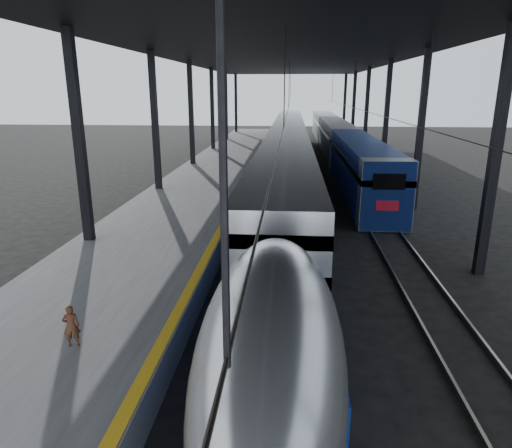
# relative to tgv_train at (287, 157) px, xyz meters

# --- Properties ---
(ground) EXTENTS (160.00, 160.00, 0.00)m
(ground) POSITION_rel_tgv_train_xyz_m (-2.00, -23.01, -1.88)
(ground) COLOR black
(ground) RESTS_ON ground
(platform) EXTENTS (6.00, 80.00, 1.00)m
(platform) POSITION_rel_tgv_train_xyz_m (-5.50, -3.01, -1.38)
(platform) COLOR #4C4C4F
(platform) RESTS_ON ground
(yellow_strip) EXTENTS (0.30, 80.00, 0.01)m
(yellow_strip) POSITION_rel_tgv_train_xyz_m (-2.70, -3.01, -0.88)
(yellow_strip) COLOR gold
(yellow_strip) RESTS_ON platform
(rails) EXTENTS (6.52, 80.00, 0.16)m
(rails) POSITION_rel_tgv_train_xyz_m (2.50, -3.01, -1.80)
(rails) COLOR slate
(rails) RESTS_ON ground
(canopy) EXTENTS (18.00, 75.00, 9.47)m
(canopy) POSITION_rel_tgv_train_xyz_m (-0.10, -3.01, 7.23)
(canopy) COLOR black
(canopy) RESTS_ON ground
(tgv_train) EXTENTS (2.81, 65.20, 4.03)m
(tgv_train) POSITION_rel_tgv_train_xyz_m (0.00, 0.00, 0.00)
(tgv_train) COLOR silver
(tgv_train) RESTS_ON ground
(second_train) EXTENTS (2.60, 56.05, 3.58)m
(second_train) POSITION_rel_tgv_train_xyz_m (5.00, 14.22, -0.07)
(second_train) COLOR navy
(second_train) RESTS_ON ground
(child) EXTENTS (0.44, 0.36, 1.03)m
(child) POSITION_rel_tgv_train_xyz_m (-4.75, -25.84, -0.37)
(child) COLOR #502C1A
(child) RESTS_ON platform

